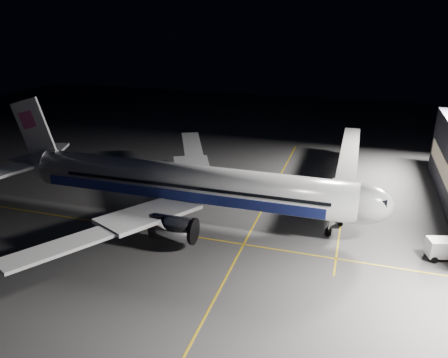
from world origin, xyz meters
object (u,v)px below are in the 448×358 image
baggage_tug (165,167)px  safety_cone_a (225,194)px  airliner (182,183)px  service_truck (448,249)px  jet_bridge (348,164)px  safety_cone_b (219,181)px  safety_cone_c (202,179)px

baggage_tug → safety_cone_a: (14.45, -7.67, -0.57)m
baggage_tug → safety_cone_a: 16.37m
airliner → service_truck: 36.52m
jet_bridge → baggage_tug: bearing=-177.5°
airliner → baggage_tug: bearing=122.5°
baggage_tug → jet_bridge: bearing=16.2°
jet_bridge → baggage_tug: (-33.62, -1.49, -3.69)m
airliner → safety_cone_b: 14.87m
airliner → safety_cone_a: size_ratio=96.75×
safety_cone_a → safety_cone_c: (-5.98, 5.10, -0.04)m
safety_cone_a → safety_cone_c: safety_cone_a is taller
airliner → safety_cone_a: (3.90, 8.90, -4.85)m
baggage_tug → safety_cone_b: 12.03m
service_truck → safety_cone_b: bearing=140.2°
jet_bridge → service_truck: 24.11m
safety_cone_a → service_truck: bearing=-18.4°
airliner → safety_cone_a: 10.85m
safety_cone_b → baggage_tug: bearing=167.7°
jet_bridge → airliner: bearing=-142.0°
safety_cone_a → baggage_tug: bearing=152.0°
airliner → service_truck: size_ratio=10.89×
airliner → safety_cone_c: (-2.07, 14.00, -4.89)m
airliner → baggage_tug: (-10.55, 16.57, -4.28)m
baggage_tug → service_truck: bearing=-7.8°
service_truck → jet_bridge: bearing=108.1°
safety_cone_b → safety_cone_c: 3.26m
service_truck → baggage_tug: service_truck is taller
jet_bridge → safety_cone_b: bearing=-169.5°
baggage_tug → safety_cone_b: size_ratio=5.47×
service_truck → safety_cone_c: 41.53m
safety_cone_b → safety_cone_c: safety_cone_b is taller
airliner → safety_cone_c: size_ratio=112.37×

